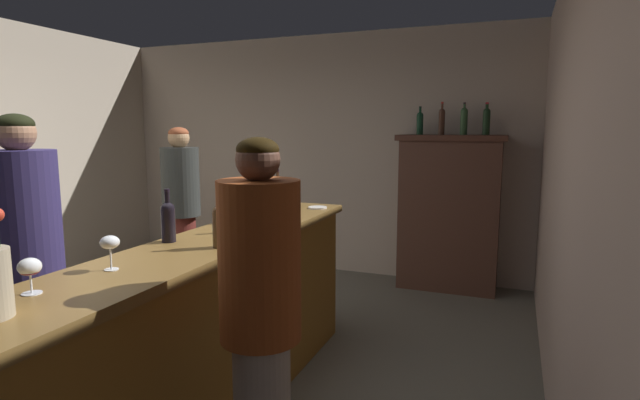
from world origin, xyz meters
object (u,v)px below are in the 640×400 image
display_bottle_left (420,122)px  display_bottle_midleft (442,120)px  wine_bottle_rose (278,191)px  display_bottle_midright (486,120)px  display_cabinet (449,210)px  bartender (261,324)px  patron_tall (27,264)px  bar_counter (211,332)px  wine_glass_mid (110,243)px  wine_glass_front (30,269)px  display_bottle_center (464,120)px  wine_bottle_malbec (235,204)px  wine_bottle_merlot (255,210)px  cheese_plate (318,208)px  wine_bottle_riesling (219,224)px  wine_bottle_chardonnay (168,220)px  patron_redhead (181,206)px

display_bottle_left → display_bottle_midleft: 0.22m
wine_bottle_rose → display_bottle_midright: display_bottle_midright is taller
display_cabinet → bartender: 3.54m
display_bottle_left → patron_tall: display_bottle_left is taller
wine_bottle_rose → bartender: size_ratio=0.18×
bar_counter → display_bottle_midright: 3.42m
wine_glass_mid → bartender: bearing=3.7°
display_bottle_midright → wine_bottle_rose: bearing=-128.7°
wine_glass_front → display_bottle_left: bearing=79.8°
display_bottle_midright → display_bottle_midleft: bearing=-180.0°
display_bottle_midleft → display_bottle_center: (0.22, -0.00, 0.00)m
wine_bottle_malbec → display_bottle_midleft: size_ratio=0.89×
display_bottle_left → wine_glass_mid: bearing=-100.6°
wine_bottle_malbec → patron_tall: 1.21m
wine_bottle_merlot → cheese_plate: bearing=88.3°
display_cabinet → display_bottle_midleft: 0.92m
wine_bottle_rose → wine_bottle_riesling: size_ratio=1.04×
display_cabinet → display_bottle_left: (-0.32, 0.00, 0.90)m
display_bottle_center → patron_tall: size_ratio=0.18×
wine_bottle_chardonnay → display_bottle_midleft: 3.26m
wine_bottle_riesling → display_bottle_left: display_bottle_left is taller
wine_glass_mid → display_bottle_left: display_bottle_left is taller
display_bottle_left → display_bottle_center: bearing=-0.0°
display_cabinet → cheese_plate: (-0.79, -1.69, 0.23)m
display_cabinet → cheese_plate: bearing=-115.1°
wine_glass_mid → patron_tall: patron_tall is taller
wine_bottle_malbec → display_bottle_midleft: (0.97, 2.42, 0.57)m
wine_bottle_riesling → display_bottle_midright: bearing=69.9°
wine_bottle_merlot → wine_bottle_rose: bearing=107.8°
wine_glass_front → bartender: size_ratio=0.08×
display_bottle_left → patron_tall: size_ratio=0.16×
cheese_plate → display_bottle_midleft: bearing=67.9°
wine_bottle_malbec → display_bottle_midright: size_ratio=0.92×
display_cabinet → display_bottle_left: display_bottle_left is taller
patron_redhead → display_cabinet: bearing=64.5°
display_bottle_midright → bartender: 3.69m
wine_bottle_rose → wine_glass_front: 2.16m
display_bottle_left → display_bottle_midleft: bearing=0.0°
wine_bottle_merlot → display_bottle_left: display_bottle_left is taller
bar_counter → display_bottle_midright: size_ratio=9.35×
display_bottle_left → display_bottle_midright: display_bottle_midright is taller
display_cabinet → wine_bottle_riesling: display_cabinet is taller
wine_glass_front → patron_redhead: size_ratio=0.08×
bar_counter → display_bottle_left: size_ratio=10.27×
bartender → cheese_plate: bearing=-77.2°
display_bottle_left → bartender: (0.03, -3.53, -0.84)m
wine_bottle_malbec → display_bottle_midleft: 2.67m
wine_bottle_riesling → display_cabinet: bearing=75.6°
wine_bottle_rose → wine_glass_front: (0.06, -2.16, -0.03)m
wine_bottle_rose → patron_tall: bearing=-113.1°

